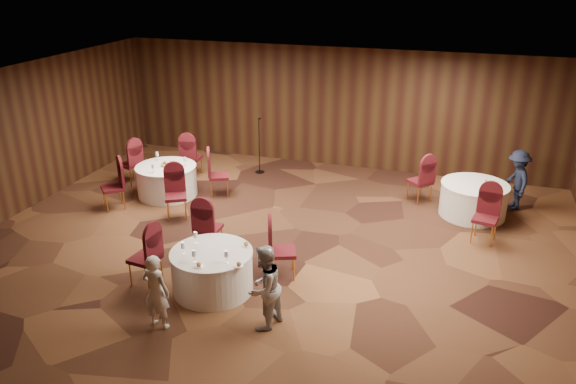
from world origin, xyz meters
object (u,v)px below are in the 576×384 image
(woman_a, at_px, (156,292))
(man_c, at_px, (517,180))
(mic_stand, at_px, (260,157))
(table_main, at_px, (212,271))
(table_right, at_px, (473,199))
(table_left, at_px, (167,180))
(woman_b, at_px, (264,288))

(woman_a, relative_size, man_c, 0.90)
(man_c, bearing_deg, mic_stand, -110.15)
(table_main, height_order, mic_stand, mic_stand)
(table_main, distance_m, mic_stand, 5.78)
(table_right, xyz_separation_m, man_c, (0.89, 0.67, 0.32))
(table_left, distance_m, table_right, 7.10)
(table_left, bearing_deg, mic_stand, 53.74)
(table_left, distance_m, woman_b, 5.82)
(table_right, distance_m, woman_a, 7.36)
(woman_b, height_order, man_c, man_c)
(mic_stand, bearing_deg, woman_a, -82.45)
(table_right, bearing_deg, man_c, 36.95)
(woman_a, bearing_deg, table_right, -122.30)
(table_right, height_order, woman_a, woman_a)
(mic_stand, distance_m, woman_a, 6.91)
(table_main, distance_m, man_c, 7.31)
(table_left, distance_m, man_c, 8.10)
(table_right, relative_size, mic_stand, 0.98)
(woman_a, distance_m, woman_b, 1.64)
(woman_b, bearing_deg, table_main, -103.23)
(table_main, bearing_deg, man_c, 46.01)
(woman_b, bearing_deg, man_c, 163.36)
(mic_stand, xyz_separation_m, woman_a, (0.91, -6.84, 0.20))
(table_left, xyz_separation_m, woman_a, (2.48, -4.71, 0.25))
(woman_a, height_order, man_c, man_c)
(man_c, bearing_deg, woman_b, -49.73)
(woman_b, bearing_deg, woman_a, -55.18)
(table_main, relative_size, woman_a, 1.12)
(table_left, bearing_deg, woman_b, -46.07)
(table_right, bearing_deg, table_main, -132.38)
(table_main, relative_size, man_c, 1.01)
(woman_a, height_order, woman_b, woman_b)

